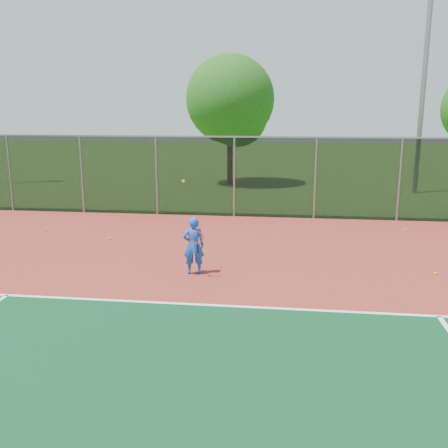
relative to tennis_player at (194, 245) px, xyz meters
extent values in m
plane|color=#305F1B|center=(3.24, -5.02, -0.74)|extent=(120.00, 120.00, 0.00)
cube|color=maroon|center=(3.24, -3.02, -0.73)|extent=(30.00, 20.00, 0.02)
cube|color=white|center=(5.24, -2.02, -0.71)|extent=(22.00, 0.10, 0.00)
cube|color=black|center=(3.24, 6.98, 0.78)|extent=(30.00, 0.04, 3.00)
cube|color=gray|center=(3.24, 6.98, 2.28)|extent=(30.00, 0.06, 0.06)
imported|color=blue|center=(0.00, 0.00, 0.00)|extent=(0.58, 0.45, 1.43)
cylinder|color=black|center=(0.15, -0.25, -0.01)|extent=(0.03, 0.15, 0.27)
torus|color=#A51414|center=(0.15, -0.35, 0.29)|extent=(0.30, 0.13, 0.29)
sphere|color=#CADC19|center=(-0.25, 0.10, 1.56)|extent=(0.07, 0.07, 0.07)
sphere|color=#CADC19|center=(-5.75, 3.79, -0.68)|extent=(0.07, 0.07, 0.07)
sphere|color=#CADC19|center=(6.21, 5.36, -0.68)|extent=(0.07, 0.07, 0.07)
sphere|color=#CADC19|center=(-3.25, 2.97, -0.68)|extent=(0.07, 0.07, 0.07)
sphere|color=#CADC19|center=(5.90, 0.65, -0.68)|extent=(0.07, 0.07, 0.07)
cylinder|color=gray|center=(8.47, 13.78, 5.46)|extent=(0.24, 0.24, 12.41)
cylinder|color=#352213|center=(-0.92, 15.56, 0.59)|extent=(0.30, 0.30, 2.65)
sphere|color=#1A4D14|center=(-0.92, 15.56, 3.83)|extent=(4.71, 4.71, 4.71)
sphere|color=#1A4D14|center=(-0.52, 15.26, 2.94)|extent=(3.24, 3.24, 3.24)
camera|label=1|loc=(2.23, -11.56, 3.20)|focal=40.00mm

